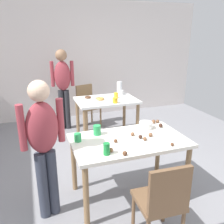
# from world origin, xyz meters

# --- Properties ---
(ground_plane) EXTENTS (6.40, 6.40, 0.00)m
(ground_plane) POSITION_xyz_m (0.00, 0.00, 0.00)
(ground_plane) COLOR gray
(wall_back) EXTENTS (6.40, 0.10, 2.60)m
(wall_back) POSITION_xyz_m (0.00, 3.20, 1.30)
(wall_back) COLOR silver
(wall_back) RESTS_ON ground_plane
(dining_table_near) EXTENTS (1.30, 0.77, 0.75)m
(dining_table_near) POSITION_xyz_m (0.13, -0.02, 0.65)
(dining_table_near) COLOR silver
(dining_table_near) RESTS_ON ground_plane
(dining_table_far) EXTENTS (1.09, 0.76, 0.75)m
(dining_table_far) POSITION_xyz_m (0.42, 1.70, 0.64)
(dining_table_far) COLOR white
(dining_table_far) RESTS_ON ground_plane
(chair_near_table) EXTENTS (0.42, 0.42, 0.87)m
(chair_near_table) POSITION_xyz_m (0.13, -0.78, 0.50)
(chair_near_table) COLOR brown
(chair_near_table) RESTS_ON ground_plane
(chair_far_table) EXTENTS (0.51, 0.51, 0.87)m
(chair_far_table) POSITION_xyz_m (0.23, 2.43, 0.50)
(chair_far_table) COLOR olive
(chair_far_table) RESTS_ON ground_plane
(person_girl_near) EXTENTS (0.45, 0.27, 1.49)m
(person_girl_near) POSITION_xyz_m (-0.80, -0.03, 0.89)
(person_girl_near) COLOR #383D4C
(person_girl_near) RESTS_ON ground_plane
(person_adult_far) EXTENTS (0.46, 0.25, 1.61)m
(person_adult_far) POSITION_xyz_m (-0.25, 2.41, 0.97)
(person_adult_far) COLOR #28282D
(person_adult_far) RESTS_ON ground_plane
(mixing_bowl) EXTENTS (0.17, 0.17, 0.08)m
(mixing_bowl) POSITION_xyz_m (0.46, 0.21, 0.79)
(mixing_bowl) COLOR white
(mixing_bowl) RESTS_ON dining_table_near
(soda_can) EXTENTS (0.07, 0.07, 0.12)m
(soda_can) POSITION_xyz_m (-0.22, -0.28, 0.81)
(soda_can) COLOR #198438
(soda_can) RESTS_ON dining_table_near
(fork_near) EXTENTS (0.17, 0.02, 0.01)m
(fork_near) POSITION_xyz_m (-0.40, -0.30, 0.75)
(fork_near) COLOR silver
(fork_near) RESTS_ON dining_table_near
(cup_near_0) EXTENTS (0.09, 0.09, 0.12)m
(cup_near_0) POSITION_xyz_m (-0.17, 0.22, 0.81)
(cup_near_0) COLOR green
(cup_near_0) RESTS_ON dining_table_near
(cup_near_1) EXTENTS (0.08, 0.08, 0.09)m
(cup_near_1) POSITION_xyz_m (-0.43, 0.12, 0.80)
(cup_near_1) COLOR green
(cup_near_1) RESTS_ON dining_table_near
(cake_ball_0) EXTENTS (0.04, 0.04, 0.04)m
(cake_ball_0) POSITION_xyz_m (-0.04, -0.05, 0.77)
(cake_ball_0) COLOR brown
(cake_ball_0) RESTS_ON dining_table_near
(cake_ball_1) EXTENTS (0.04, 0.04, 0.04)m
(cake_ball_1) POSITION_xyz_m (0.50, -0.33, 0.77)
(cake_ball_1) COLOR brown
(cake_ball_1) RESTS_ON dining_table_near
(cake_ball_2) EXTENTS (0.05, 0.05, 0.05)m
(cake_ball_2) POSITION_xyz_m (0.70, 0.33, 0.77)
(cake_ball_2) COLOR brown
(cake_ball_2) RESTS_ON dining_table_near
(cake_ball_3) EXTENTS (0.04, 0.04, 0.04)m
(cake_ball_3) POSITION_xyz_m (-0.16, -0.24, 0.77)
(cake_ball_3) COLOR brown
(cake_ball_3) RESTS_ON dining_table_near
(cake_ball_4) EXTENTS (0.05, 0.05, 0.05)m
(cake_ball_4) POSITION_xyz_m (0.21, 0.05, 0.77)
(cake_ball_4) COLOR brown
(cake_ball_4) RESTS_ON dining_table_near
(cake_ball_5) EXTENTS (0.05, 0.05, 0.05)m
(cake_ball_5) POSITION_xyz_m (-0.06, -0.36, 0.77)
(cake_ball_5) COLOR brown
(cake_ball_5) RESTS_ON dining_table_near
(cake_ball_6) EXTENTS (0.05, 0.05, 0.05)m
(cake_ball_6) POSITION_xyz_m (0.39, -0.04, 0.77)
(cake_ball_6) COLOR brown
(cake_ball_6) RESTS_ON dining_table_near
(cake_ball_7) EXTENTS (0.04, 0.04, 0.04)m
(cake_ball_7) POSITION_xyz_m (0.29, -0.11, 0.77)
(cake_ball_7) COLOR brown
(cake_ball_7) RESTS_ON dining_table_near
(cake_ball_8) EXTENTS (0.05, 0.05, 0.05)m
(cake_ball_8) POSITION_xyz_m (0.64, 0.33, 0.78)
(cake_ball_8) COLOR brown
(cake_ball_8) RESTS_ON dining_table_near
(cake_ball_9) EXTENTS (0.05, 0.05, 0.05)m
(cake_ball_9) POSITION_xyz_m (0.65, 0.18, 0.78)
(cake_ball_9) COLOR #3D2319
(cake_ball_9) RESTS_ON dining_table_near
(cake_ball_10) EXTENTS (0.04, 0.04, 0.04)m
(cake_ball_10) POSITION_xyz_m (0.26, -0.05, 0.77)
(cake_ball_10) COLOR #3D2319
(cake_ball_10) RESTS_ON dining_table_near
(pitcher_far) EXTENTS (0.10, 0.10, 0.24)m
(pitcher_far) POSITION_xyz_m (0.79, 2.00, 0.87)
(pitcher_far) COLOR white
(pitcher_far) RESTS_ON dining_table_far
(cup_far_0) EXTENTS (0.08, 0.08, 0.10)m
(cup_far_0) POSITION_xyz_m (0.62, 1.73, 0.80)
(cup_far_0) COLOR yellow
(cup_far_0) RESTS_ON dining_table_far
(cup_far_1) EXTENTS (0.09, 0.09, 0.10)m
(cup_far_1) POSITION_xyz_m (0.79, 1.90, 0.80)
(cup_far_1) COLOR white
(cup_far_1) RESTS_ON dining_table_far
(cup_far_2) EXTENTS (0.09, 0.09, 0.09)m
(cup_far_2) POSITION_xyz_m (0.49, 1.42, 0.80)
(cup_far_2) COLOR yellow
(cup_far_2) RESTS_ON dining_table_far
(donut_far_0) EXTENTS (0.12, 0.12, 0.04)m
(donut_far_0) POSITION_xyz_m (0.22, 1.83, 0.77)
(donut_far_0) COLOR white
(donut_far_0) RESTS_ON dining_table_far
(donut_far_1) EXTENTS (0.12, 0.12, 0.03)m
(donut_far_1) POSITION_xyz_m (0.12, 1.89, 0.77)
(donut_far_1) COLOR brown
(donut_far_1) RESTS_ON dining_table_far
(donut_far_2) EXTENTS (0.14, 0.14, 0.04)m
(donut_far_2) POSITION_xyz_m (0.30, 1.70, 0.77)
(donut_far_2) COLOR gold
(donut_far_2) RESTS_ON dining_table_far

